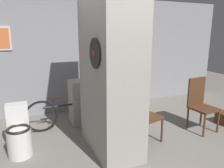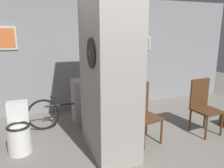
{
  "view_description": "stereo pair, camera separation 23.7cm",
  "coord_description": "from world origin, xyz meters",
  "px_view_note": "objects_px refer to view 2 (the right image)",
  "views": [
    {
      "loc": [
        -1.33,
        -2.33,
        1.82
      ],
      "look_at": [
        0.11,
        1.01,
        0.95
      ],
      "focal_mm": 35.0,
      "sensor_mm": 36.0,
      "label": 1
    },
    {
      "loc": [
        -1.11,
        -2.42,
        1.82
      ],
      "look_at": [
        0.11,
        1.01,
        0.95
      ],
      "focal_mm": 35.0,
      "sensor_mm": 36.0,
      "label": 2
    }
  ],
  "objects_px": {
    "chair_near_pillar": "(142,111)",
    "bottle_tall": "(120,73)",
    "bicycle": "(68,111)",
    "chair_by_doorway": "(203,104)",
    "toilet": "(19,131)"
  },
  "relations": [
    {
      "from": "chair_near_pillar",
      "to": "bottle_tall",
      "type": "distance_m",
      "value": 1.17
    },
    {
      "from": "chair_near_pillar",
      "to": "bicycle",
      "type": "distance_m",
      "value": 1.5
    },
    {
      "from": "toilet",
      "to": "bicycle",
      "type": "height_order",
      "value": "toilet"
    },
    {
      "from": "toilet",
      "to": "bottle_tall",
      "type": "distance_m",
      "value": 2.21
    },
    {
      "from": "toilet",
      "to": "chair_near_pillar",
      "type": "relative_size",
      "value": 0.76
    },
    {
      "from": "toilet",
      "to": "chair_by_doorway",
      "type": "height_order",
      "value": "chair_by_doorway"
    },
    {
      "from": "chair_near_pillar",
      "to": "bicycle",
      "type": "xyz_separation_m",
      "value": [
        -1.1,
        1.0,
        -0.22
      ]
    },
    {
      "from": "toilet",
      "to": "bottle_tall",
      "type": "height_order",
      "value": "bottle_tall"
    },
    {
      "from": "toilet",
      "to": "bottle_tall",
      "type": "xyz_separation_m",
      "value": [
        1.98,
        0.74,
        0.66
      ]
    },
    {
      "from": "chair_near_pillar",
      "to": "bottle_tall",
      "type": "bearing_deg",
      "value": 75.5
    },
    {
      "from": "chair_near_pillar",
      "to": "chair_by_doorway",
      "type": "xyz_separation_m",
      "value": [
        1.21,
        -0.07,
        0.0
      ]
    },
    {
      "from": "toilet",
      "to": "bicycle",
      "type": "bearing_deg",
      "value": 38.02
    },
    {
      "from": "bicycle",
      "to": "bottle_tall",
      "type": "xyz_separation_m",
      "value": [
        1.13,
        0.08,
        0.67
      ]
    },
    {
      "from": "toilet",
      "to": "chair_near_pillar",
      "type": "bearing_deg",
      "value": -9.7
    },
    {
      "from": "chair_near_pillar",
      "to": "chair_by_doorway",
      "type": "bearing_deg",
      "value": -16.78
    }
  ]
}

